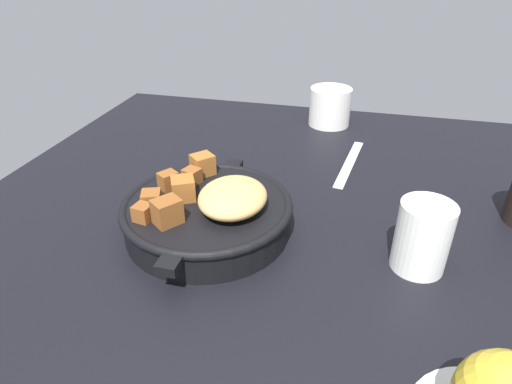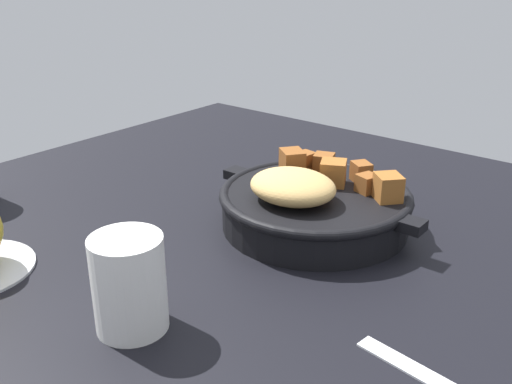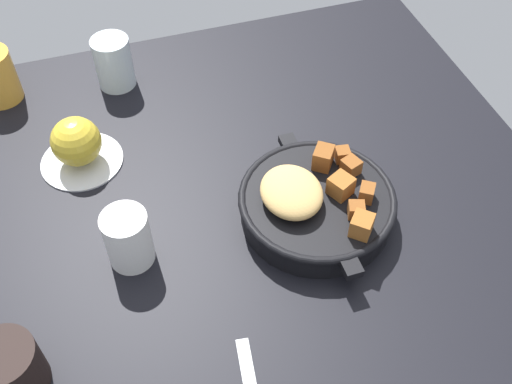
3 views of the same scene
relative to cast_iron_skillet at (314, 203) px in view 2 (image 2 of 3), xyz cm
name	(u,v)px [view 2 (image 2 of 3)]	position (x,y,z in cm)	size (l,w,h in cm)	color
ground_plane	(289,259)	(-1.28, 6.53, -4.26)	(102.88, 88.99, 2.40)	black
cast_iron_skillet	(314,203)	(0.00, 0.00, 0.00)	(26.86, 22.57, 7.81)	black
white_creamer_pitcher	(129,284)	(0.97, 26.55, 1.25)	(6.27, 6.27, 8.62)	white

